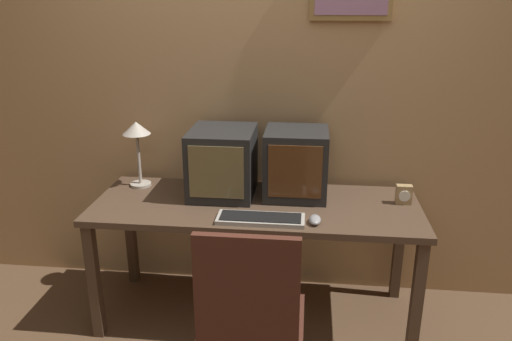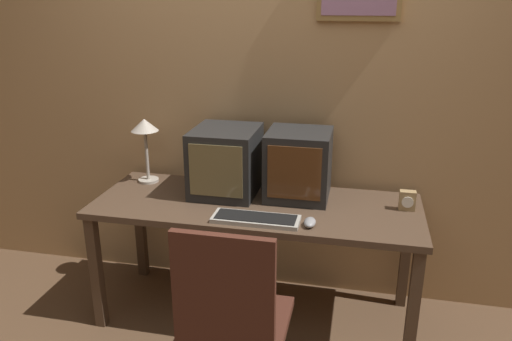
# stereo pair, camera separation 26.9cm
# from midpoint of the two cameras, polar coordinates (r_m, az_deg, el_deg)

# --- Properties ---
(wall_back) EXTENTS (8.00, 0.08, 2.60)m
(wall_back) POSITION_cam_midpoint_polar(r_m,az_deg,el_deg) (2.98, 4.37, 9.66)
(wall_back) COLOR tan
(wall_back) RESTS_ON ground_plane
(desk) EXTENTS (1.80, 0.67, 0.72)m
(desk) POSITION_cam_midpoint_polar(r_m,az_deg,el_deg) (2.79, 2.77, -5.26)
(desk) COLOR #4C3828
(desk) RESTS_ON ground_plane
(monitor_left) EXTENTS (0.36, 0.41, 0.38)m
(monitor_left) POSITION_cam_midpoint_polar(r_m,az_deg,el_deg) (2.84, -0.79, 1.05)
(monitor_left) COLOR black
(monitor_left) RESTS_ON desk
(monitor_right) EXTENTS (0.35, 0.35, 0.38)m
(monitor_right) POSITION_cam_midpoint_polar(r_m,az_deg,el_deg) (2.80, 7.62, 0.63)
(monitor_right) COLOR black
(monitor_right) RESTS_ON desk
(keyboard_main) EXTENTS (0.45, 0.15, 0.03)m
(keyboard_main) POSITION_cam_midpoint_polar(r_m,az_deg,el_deg) (2.54, 3.02, -5.61)
(keyboard_main) COLOR #A8A399
(keyboard_main) RESTS_ON desk
(mouse_near_keyboard) EXTENTS (0.06, 0.10, 0.04)m
(mouse_near_keyboard) POSITION_cam_midpoint_polar(r_m,az_deg,el_deg) (2.52, 9.24, -5.93)
(mouse_near_keyboard) COLOR gray
(mouse_near_keyboard) RESTS_ON desk
(desk_clock) EXTENTS (0.08, 0.05, 0.11)m
(desk_clock) POSITION_cam_midpoint_polar(r_m,az_deg,el_deg) (2.81, 19.57, -3.32)
(desk_clock) COLOR #A38456
(desk_clock) RESTS_ON desk
(desk_lamp) EXTENTS (0.16, 0.16, 0.39)m
(desk_lamp) POSITION_cam_midpoint_polar(r_m,az_deg,el_deg) (3.02, -10.11, 4.26)
(desk_lamp) COLOR #B2A899
(desk_lamp) RESTS_ON desk
(office_chair) EXTENTS (0.47, 0.47, 0.96)m
(office_chair) POSITION_cam_midpoint_polar(r_m,az_deg,el_deg) (2.28, 0.93, -18.51)
(office_chair) COLOR black
(office_chair) RESTS_ON ground_plane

